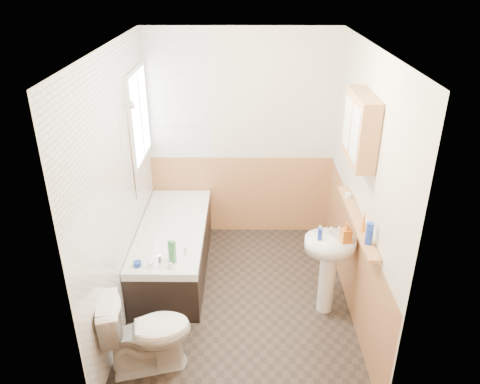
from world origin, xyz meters
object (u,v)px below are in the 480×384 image
Objects in this scene: sink at (329,259)px; medicine_cabinet at (360,128)px; bathtub at (174,247)px; toilet at (147,332)px; pine_shelf at (357,220)px.

medicine_cabinet is (0.17, 0.09, 1.26)m from sink.
toilet is (-0.03, -1.38, 0.07)m from bathtub.
bathtub is 2.67× the size of medicine_cabinet.
bathtub is 2.04m from pine_shelf.
toilet is at bearing -159.05° from pine_shelf.
sink is at bearing -22.23° from bathtub.
toilet is 1.14× the size of medicine_cabinet.
medicine_cabinet is (1.74, -0.55, 1.55)m from bathtub.
sink is 0.51m from pine_shelf.
toilet is 2.46m from medicine_cabinet.
pine_shelf is at bearing -21.42° from bathtub.
sink is 1.28m from medicine_cabinet.
bathtub is 1.87× the size of sink.
toilet is 2.05m from pine_shelf.
bathtub is 1.39m from toilet.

